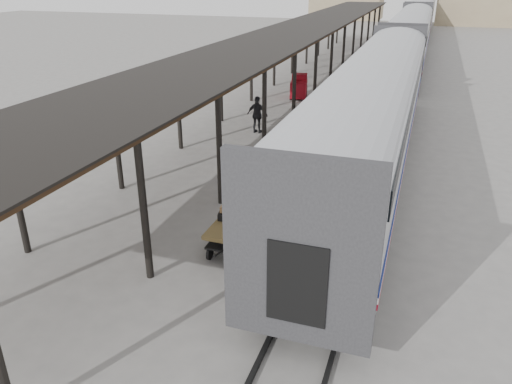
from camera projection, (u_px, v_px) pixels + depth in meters
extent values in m
plane|color=slate|center=(224.00, 249.00, 14.87)|extent=(160.00, 160.00, 0.00)
cube|color=silver|center=(373.00, 109.00, 19.80)|extent=(3.00, 24.00, 2.90)
cube|color=#28282B|center=(299.00, 257.00, 9.50)|extent=(3.04, 0.22, 3.50)
cube|color=black|center=(337.00, 84.00, 19.89)|extent=(0.04, 22.08, 0.65)
cube|color=black|center=(369.00, 149.00, 20.49)|extent=(2.55, 23.04, 0.50)
cube|color=silver|center=(410.00, 36.00, 42.32)|extent=(3.00, 24.00, 2.90)
cube|color=#28282B|center=(399.00, 57.00, 32.01)|extent=(3.04, 0.22, 3.50)
cube|color=black|center=(392.00, 24.00, 42.40)|extent=(0.04, 22.08, 0.65)
cube|color=black|center=(407.00, 57.00, 43.00)|extent=(2.55, 23.04, 0.50)
cube|color=silver|center=(421.00, 14.00, 64.83)|extent=(3.00, 24.00, 2.90)
cube|color=#28282B|center=(417.00, 22.00, 54.53)|extent=(3.04, 0.22, 3.50)
cube|color=black|center=(409.00, 6.00, 64.92)|extent=(0.04, 22.08, 0.65)
cube|color=black|center=(419.00, 28.00, 65.52)|extent=(2.55, 23.04, 0.50)
cube|color=black|center=(284.00, 199.00, 13.00)|extent=(0.50, 1.70, 2.00)
imported|color=white|center=(284.00, 204.00, 13.05)|extent=(0.72, 0.89, 1.72)
cube|color=olive|center=(268.00, 225.00, 13.29)|extent=(0.57, 0.25, 0.42)
cube|color=#422B19|center=(307.00, 28.00, 35.04)|extent=(4.60, 64.00, 0.18)
cube|color=black|center=(307.00, 26.00, 34.99)|extent=(4.90, 64.30, 0.06)
cylinder|color=black|center=(278.00, 55.00, 36.45)|extent=(0.20, 0.20, 4.00)
cylinder|color=black|center=(348.00, 20.00, 63.30)|extent=(0.20, 0.20, 4.00)
cylinder|color=black|center=(334.00, 58.00, 35.24)|extent=(0.20, 0.20, 4.00)
cylinder|color=black|center=(380.00, 21.00, 62.09)|extent=(0.20, 0.20, 4.00)
cube|color=black|center=(397.00, 66.00, 43.56)|extent=(0.10, 150.00, 0.12)
cube|color=black|center=(414.00, 67.00, 43.13)|extent=(0.10, 150.00, 0.12)
cube|color=tan|center=(347.00, 1.00, 87.61)|extent=(12.00, 8.00, 6.00)
cube|color=brown|center=(238.00, 223.00, 14.71)|extent=(1.26, 2.40, 0.12)
cube|color=black|center=(238.00, 233.00, 14.85)|extent=(1.16, 2.30, 0.06)
cylinder|color=black|center=(210.00, 253.00, 14.28)|extent=(0.08, 0.40, 0.40)
cylinder|color=black|center=(243.00, 259.00, 13.98)|extent=(0.08, 0.40, 0.40)
cylinder|color=black|center=(234.00, 224.00, 15.92)|extent=(0.08, 0.40, 0.40)
cylinder|color=black|center=(264.00, 229.00, 15.62)|extent=(0.08, 0.40, 0.40)
cube|color=#3C3B3E|center=(237.00, 209.00, 15.17)|extent=(0.71, 0.57, 0.21)
cube|color=olive|center=(254.00, 209.00, 15.19)|extent=(0.61, 0.45, 0.21)
cube|color=black|center=(228.00, 216.00, 14.75)|extent=(0.60, 0.47, 0.22)
cube|color=#505231|center=(247.00, 218.00, 14.67)|extent=(0.52, 0.41, 0.17)
cube|color=#4C2C1E|center=(238.00, 204.00, 15.00)|extent=(0.63, 0.50, 0.21)
cube|color=olive|center=(229.00, 209.00, 14.67)|extent=(0.50, 0.38, 0.19)
cube|color=#3C3B3E|center=(236.00, 198.00, 14.98)|extent=(0.51, 0.38, 0.18)
cube|color=black|center=(247.00, 212.00, 14.64)|extent=(0.51, 0.41, 0.16)
cube|color=maroon|center=(299.00, 89.00, 32.49)|extent=(1.31, 1.86, 1.02)
cube|color=maroon|center=(300.00, 77.00, 32.63)|extent=(1.07, 0.84, 0.40)
cylinder|color=black|center=(291.00, 97.00, 32.16)|extent=(0.21, 0.43, 0.41)
cylinder|color=black|center=(305.00, 97.00, 32.03)|extent=(0.21, 0.43, 0.41)
cylinder|color=black|center=(292.00, 93.00, 33.29)|extent=(0.21, 0.43, 0.41)
cylinder|color=black|center=(306.00, 93.00, 33.16)|extent=(0.21, 0.43, 0.41)
imported|color=navy|center=(237.00, 206.00, 13.71)|extent=(0.57, 0.70, 1.66)
imported|color=black|center=(258.00, 115.00, 25.29)|extent=(1.14, 0.54, 1.88)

